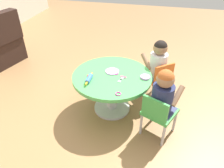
{
  "coord_description": "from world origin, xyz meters",
  "views": [
    {
      "loc": [
        -1.96,
        -0.47,
        1.77
      ],
      "look_at": [
        0.0,
        0.0,
        0.37
      ],
      "focal_mm": 34.01,
      "sensor_mm": 36.0,
      "label": 1
    }
  ],
  "objects_px": {
    "child_chair_left": "(158,113)",
    "craft_table": "(112,83)",
    "seated_child_left": "(163,93)",
    "seated_child_right": "(158,60)",
    "child_chair_right": "(158,77)",
    "craft_scissors": "(122,78)",
    "rolling_pin": "(89,79)"
  },
  "relations": [
    {
      "from": "child_chair_left",
      "to": "seated_child_right",
      "type": "distance_m",
      "value": 0.74
    },
    {
      "from": "child_chair_left",
      "to": "rolling_pin",
      "type": "height_order",
      "value": "rolling_pin"
    },
    {
      "from": "seated_child_left",
      "to": "craft_scissors",
      "type": "relative_size",
      "value": 3.61
    },
    {
      "from": "craft_table",
      "to": "child_chair_left",
      "type": "height_order",
      "value": "child_chair_left"
    },
    {
      "from": "child_chair_left",
      "to": "seated_child_left",
      "type": "bearing_deg",
      "value": -25.16
    },
    {
      "from": "child_chair_right",
      "to": "craft_scissors",
      "type": "distance_m",
      "value": 0.59
    },
    {
      "from": "child_chair_left",
      "to": "child_chair_right",
      "type": "bearing_deg",
      "value": 3.69
    },
    {
      "from": "craft_table",
      "to": "seated_child_right",
      "type": "height_order",
      "value": "seated_child_right"
    },
    {
      "from": "child_chair_left",
      "to": "rolling_pin",
      "type": "relative_size",
      "value": 2.33
    },
    {
      "from": "child_chair_left",
      "to": "craft_table",
      "type": "bearing_deg",
      "value": 61.68
    },
    {
      "from": "child_chair_right",
      "to": "seated_child_right",
      "type": "relative_size",
      "value": 1.05
    },
    {
      "from": "child_chair_left",
      "to": "child_chair_right",
      "type": "height_order",
      "value": "same"
    },
    {
      "from": "child_chair_left",
      "to": "rolling_pin",
      "type": "xyz_separation_m",
      "value": [
        0.13,
        0.77,
        0.21
      ]
    },
    {
      "from": "seated_child_left",
      "to": "rolling_pin",
      "type": "height_order",
      "value": "seated_child_left"
    },
    {
      "from": "child_chair_right",
      "to": "craft_scissors",
      "type": "height_order",
      "value": "child_chair_right"
    },
    {
      "from": "seated_child_right",
      "to": "craft_scissors",
      "type": "height_order",
      "value": "seated_child_right"
    },
    {
      "from": "child_chair_right",
      "to": "craft_scissors",
      "type": "xyz_separation_m",
      "value": [
        -0.41,
        0.39,
        0.19
      ]
    },
    {
      "from": "child_chair_right",
      "to": "rolling_pin",
      "type": "xyz_separation_m",
      "value": [
        -0.54,
        0.73,
        0.21
      ]
    },
    {
      "from": "seated_child_right",
      "to": "craft_table",
      "type": "bearing_deg",
      "value": 129.33
    },
    {
      "from": "seated_child_left",
      "to": "seated_child_right",
      "type": "distance_m",
      "value": 0.67
    },
    {
      "from": "rolling_pin",
      "to": "child_chair_right",
      "type": "bearing_deg",
      "value": -53.56
    },
    {
      "from": "child_chair_right",
      "to": "seated_child_right",
      "type": "distance_m",
      "value": 0.23
    },
    {
      "from": "child_chair_left",
      "to": "craft_scissors",
      "type": "height_order",
      "value": "child_chair_left"
    },
    {
      "from": "child_chair_left",
      "to": "child_chair_right",
      "type": "distance_m",
      "value": 0.67
    },
    {
      "from": "seated_child_left",
      "to": "child_chair_right",
      "type": "xyz_separation_m",
      "value": [
        0.63,
        0.06,
        -0.23
      ]
    },
    {
      "from": "seated_child_right",
      "to": "craft_scissors",
      "type": "distance_m",
      "value": 0.57
    },
    {
      "from": "seated_child_left",
      "to": "child_chair_right",
      "type": "distance_m",
      "value": 0.67
    },
    {
      "from": "child_chair_left",
      "to": "seated_child_left",
      "type": "height_order",
      "value": "seated_child_left"
    },
    {
      "from": "rolling_pin",
      "to": "craft_scissors",
      "type": "bearing_deg",
      "value": -69.26
    },
    {
      "from": "craft_table",
      "to": "seated_child_left",
      "type": "bearing_deg",
      "value": -114.68
    },
    {
      "from": "craft_table",
      "to": "seated_child_left",
      "type": "distance_m",
      "value": 0.65
    },
    {
      "from": "child_chair_left",
      "to": "seated_child_left",
      "type": "relative_size",
      "value": 1.05
    }
  ]
}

